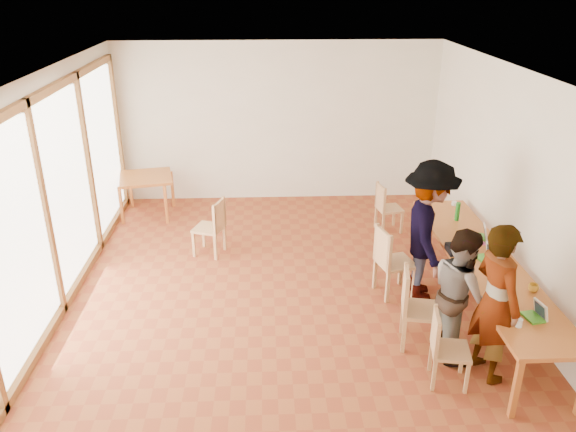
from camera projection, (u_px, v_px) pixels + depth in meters
ground at (287, 306)px, 7.49m from camera, size 8.00×8.00×0.00m
wall_back at (278, 123)px, 10.56m from camera, size 6.00×0.10×3.00m
wall_right at (526, 198)px, 7.02m from camera, size 0.10×8.00×3.00m
window_wall at (42, 206)px, 6.78m from camera, size 0.10×8.00×3.00m
ceiling at (287, 77)px, 6.29m from camera, size 6.00×8.00×0.04m
communal_table at (483, 262)px, 7.14m from camera, size 0.80×4.00×0.75m
side_table at (146, 181)px, 10.07m from camera, size 0.90×0.90×0.75m
chair_near at (443, 341)px, 5.92m from camera, size 0.46×0.46×0.45m
chair_mid at (414, 300)px, 6.52m from camera, size 0.53×0.53×0.52m
chair_far at (389, 255)px, 7.54m from camera, size 0.56×0.56×0.53m
chair_empty at (385, 203)px, 9.49m from camera, size 0.46×0.46×0.45m
chair_spare at (214, 222)px, 8.67m from camera, size 0.54×0.54×0.48m
person_near at (496, 302)px, 5.91m from camera, size 0.60×0.75×1.80m
person_mid at (460, 293)px, 6.31m from camera, size 0.62×0.78×1.57m
person_far at (428, 231)px, 7.39m from camera, size 0.86×1.32×1.93m
laptop_near at (537, 314)px, 5.89m from camera, size 0.23×0.25×0.19m
laptop_mid at (488, 255)px, 7.10m from camera, size 0.26×0.28×0.21m
laptop_far at (482, 235)px, 7.67m from camera, size 0.26×0.28×0.20m
yellow_mug at (533, 288)px, 6.38m from camera, size 0.13×0.13×0.09m
green_bottle at (458, 212)px, 8.19m from camera, size 0.07×0.07×0.28m
clear_glass at (519, 323)px, 5.75m from camera, size 0.07×0.07×0.09m
condiment_cup at (454, 203)px, 8.77m from camera, size 0.08×0.08×0.06m
pink_phone at (483, 243)px, 7.53m from camera, size 0.05×0.10×0.01m
black_pouch at (454, 249)px, 7.28m from camera, size 0.16×0.26×0.09m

